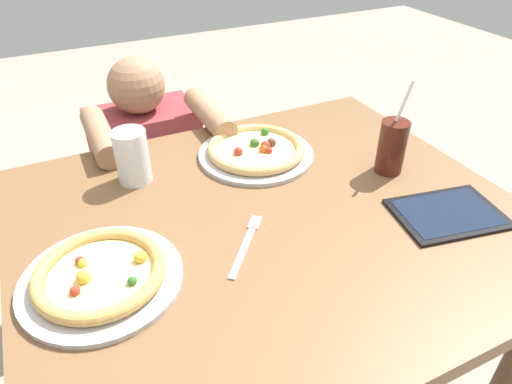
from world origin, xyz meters
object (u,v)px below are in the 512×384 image
drink_cup_colored (392,146)px  fork (247,242)px  tablet (448,214)px  pizza_near (101,275)px  diner_seated (153,188)px  water_cup_clear (132,156)px  pizza_far (256,150)px

drink_cup_colored → fork: 0.47m
tablet → pizza_near: bearing=170.1°
pizza_near → diner_seated: (0.26, 0.76, -0.35)m
drink_cup_colored → water_cup_clear: 0.65m
pizza_near → pizza_far: (0.47, 0.30, -0.00)m
pizza_near → fork: bearing=-3.4°
pizza_far → water_cup_clear: water_cup_clear is taller
drink_cup_colored → water_cup_clear: size_ratio=1.80×
pizza_near → pizza_far: bearing=32.4°
pizza_far → tablet: (0.28, -0.43, -0.01)m
pizza_far → drink_cup_colored: 0.36m
tablet → diner_seated: diner_seated is taller
pizza_far → tablet: size_ratio=1.18×
pizza_far → water_cup_clear: 0.33m
water_cup_clear → pizza_far: bearing=-4.3°
pizza_near → water_cup_clear: water_cup_clear is taller
pizza_near → tablet: pizza_near is taller
pizza_near → fork: (0.30, -0.02, -0.02)m
pizza_far → diner_seated: size_ratio=0.34×
water_cup_clear → tablet: bearing=-37.0°
drink_cup_colored → pizza_far: bearing=141.9°
pizza_far → diner_seated: diner_seated is taller
water_cup_clear → fork: water_cup_clear is taller
drink_cup_colored → diner_seated: (-0.49, 0.68, -0.40)m
pizza_far → fork: 0.36m
pizza_far → diner_seated: 0.61m
pizza_near → drink_cup_colored: (0.75, 0.08, 0.05)m
pizza_far → drink_cup_colored: (0.28, -0.22, 0.05)m
tablet → pizza_far: bearing=122.7°
pizza_near → diner_seated: bearing=70.8°
water_cup_clear → pizza_near: bearing=-114.1°
pizza_near → drink_cup_colored: drink_cup_colored is taller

